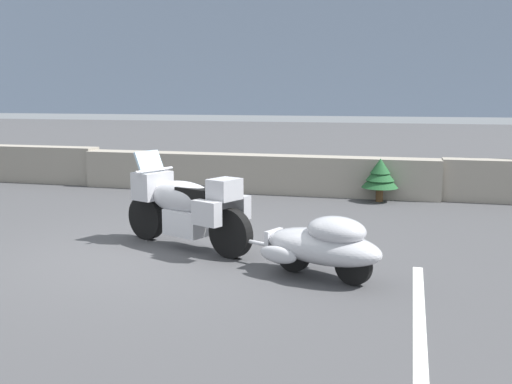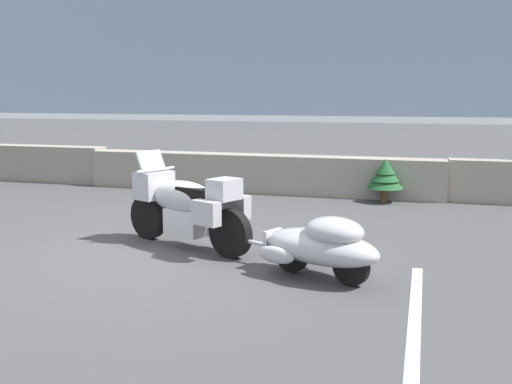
# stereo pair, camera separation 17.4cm
# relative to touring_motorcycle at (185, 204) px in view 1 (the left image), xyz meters

# --- Properties ---
(ground_plane) EXTENTS (80.00, 80.00, 0.00)m
(ground_plane) POSITION_rel_touring_motorcycle_xyz_m (-0.33, -0.46, -0.62)
(ground_plane) COLOR #424244
(stone_guard_wall) EXTENTS (24.00, 0.63, 0.90)m
(stone_guard_wall) POSITION_rel_touring_motorcycle_xyz_m (-0.62, 4.94, -0.19)
(stone_guard_wall) COLOR gray
(stone_guard_wall) RESTS_ON ground
(distant_ridgeline) EXTENTS (240.00, 80.00, 16.00)m
(distant_ridgeline) POSITION_rel_touring_motorcycle_xyz_m (-0.33, 94.93, 7.38)
(distant_ridgeline) COLOR #8C9EB7
(distant_ridgeline) RESTS_ON ground
(touring_motorcycle) EXTENTS (2.18, 1.27, 1.33)m
(touring_motorcycle) POSITION_rel_touring_motorcycle_xyz_m (0.00, 0.00, 0.00)
(touring_motorcycle) COLOR black
(touring_motorcycle) RESTS_ON ground
(car_shaped_trailer) EXTENTS (2.17, 1.23, 0.76)m
(car_shaped_trailer) POSITION_rel_touring_motorcycle_xyz_m (2.08, -0.88, -0.21)
(car_shaped_trailer) COLOR black
(car_shaped_trailer) RESTS_ON ground
(pine_sapling_near) EXTENTS (0.74, 0.74, 0.88)m
(pine_sapling_near) POSITION_rel_touring_motorcycle_xyz_m (2.45, 4.41, -0.07)
(pine_sapling_near) COLOR brown
(pine_sapling_near) RESTS_ON ground
(parking_stripe_marker) EXTENTS (0.12, 3.60, 0.01)m
(parking_stripe_marker) POSITION_rel_touring_motorcycle_xyz_m (3.17, -1.96, -0.62)
(parking_stripe_marker) COLOR silver
(parking_stripe_marker) RESTS_ON ground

